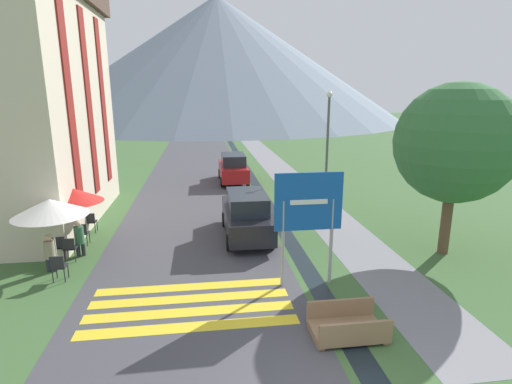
% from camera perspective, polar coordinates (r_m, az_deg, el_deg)
% --- Properties ---
extents(ground_plane, '(160.00, 160.00, 0.00)m').
position_cam_1_polar(ground_plane, '(26.74, -3.20, 2.01)').
color(ground_plane, '#3D6033').
extents(road, '(6.40, 60.00, 0.01)m').
position_cam_1_polar(road, '(36.50, -8.42, 5.15)').
color(road, '#424247').
rests_on(road, ground_plane).
extents(footpath, '(2.20, 60.00, 0.01)m').
position_cam_1_polar(footpath, '(36.93, 1.12, 5.40)').
color(footpath, slate).
rests_on(footpath, ground_plane).
extents(drainage_channel, '(0.60, 60.00, 0.00)m').
position_cam_1_polar(drainage_channel, '(36.64, -2.61, 5.32)').
color(drainage_channel, black).
rests_on(drainage_channel, ground_plane).
extents(crosswalk_marking, '(5.44, 2.54, 0.01)m').
position_cam_1_polar(crosswalk_marking, '(11.32, -9.32, -15.66)').
color(crosswalk_marking, yellow).
rests_on(crosswalk_marking, ground_plane).
extents(mountain_distant, '(71.33, 71.33, 23.39)m').
position_cam_1_polar(mountain_distant, '(82.55, -5.47, 18.29)').
color(mountain_distant, gray).
rests_on(mountain_distant, ground_plane).
extents(hotel_building, '(5.79, 9.77, 10.19)m').
position_cam_1_polar(hotel_building, '(19.50, -30.62, 12.00)').
color(hotel_building, beige).
rests_on(hotel_building, ground_plane).
extents(road_sign, '(1.99, 0.11, 3.41)m').
position_cam_1_polar(road_sign, '(11.52, 7.48, -2.79)').
color(road_sign, '#9E9EA3').
rests_on(road_sign, ground_plane).
extents(footbridge, '(1.70, 1.10, 0.65)m').
position_cam_1_polar(footbridge, '(10.14, 12.93, -18.24)').
color(footbridge, '#846647').
rests_on(footbridge, ground_plane).
extents(parked_car_near, '(1.79, 4.34, 1.82)m').
position_cam_1_polar(parked_car_near, '(15.69, -1.35, -3.26)').
color(parked_car_near, black).
rests_on(parked_car_near, ground_plane).
extents(parked_car_far, '(1.75, 4.19, 1.82)m').
position_cam_1_polar(parked_car_far, '(25.31, -3.28, 3.42)').
color(parked_car_far, '#A31919').
rests_on(parked_car_far, ground_plane).
extents(cafe_chair_middle, '(0.40, 0.40, 0.85)m').
position_cam_1_polar(cafe_chair_middle, '(16.30, -23.58, -5.27)').
color(cafe_chair_middle, '#232328').
rests_on(cafe_chair_middle, ground_plane).
extents(cafe_chair_nearest, '(0.40, 0.40, 0.85)m').
position_cam_1_polar(cafe_chair_nearest, '(13.58, -26.38, -9.41)').
color(cafe_chair_nearest, '#232328').
rests_on(cafe_chair_nearest, ground_plane).
extents(cafe_chair_near_right, '(0.40, 0.40, 0.85)m').
position_cam_1_polar(cafe_chair_near_right, '(15.23, -26.25, -6.90)').
color(cafe_chair_near_right, '#232328').
rests_on(cafe_chair_near_right, ground_plane).
extents(cafe_chair_near_left, '(0.40, 0.40, 0.85)m').
position_cam_1_polar(cafe_chair_near_left, '(14.96, -25.07, -7.13)').
color(cafe_chair_near_left, '#232328').
rests_on(cafe_chair_near_left, ground_plane).
extents(cafe_chair_far_right, '(0.40, 0.40, 0.85)m').
position_cam_1_polar(cafe_chair_far_right, '(17.56, -22.55, -3.82)').
color(cafe_chair_far_right, '#232328').
rests_on(cafe_chair_far_right, ground_plane).
extents(cafe_umbrella_front_white, '(2.26, 2.26, 2.38)m').
position_cam_1_polar(cafe_umbrella_front_white, '(13.95, -27.34, -1.97)').
color(cafe_umbrella_front_white, '#B7B2A8').
rests_on(cafe_umbrella_front_white, ground_plane).
extents(cafe_umbrella_middle_red, '(2.06, 2.06, 2.19)m').
position_cam_1_polar(cafe_umbrella_middle_red, '(15.99, -24.57, -0.42)').
color(cafe_umbrella_middle_red, '#B7B2A8').
rests_on(cafe_umbrella_middle_red, ground_plane).
extents(person_seated_far, '(0.32, 0.32, 1.24)m').
position_cam_1_polar(person_seated_far, '(14.36, -27.38, -7.52)').
color(person_seated_far, '#282833').
rests_on(person_seated_far, ground_plane).
extents(person_seated_near, '(0.32, 0.32, 1.29)m').
position_cam_1_polar(person_seated_near, '(15.25, -23.93, -5.83)').
color(person_seated_near, '#282833').
rests_on(person_seated_near, ground_plane).
extents(streetlamp, '(0.28, 0.28, 5.62)m').
position_cam_1_polar(streetlamp, '(19.44, 10.17, 7.12)').
color(streetlamp, '#515156').
rests_on(streetlamp, ground_plane).
extents(tree_by_path, '(4.04, 4.04, 5.95)m').
position_cam_1_polar(tree_by_path, '(15.02, 26.62, 6.22)').
color(tree_by_path, brown).
rests_on(tree_by_path, ground_plane).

